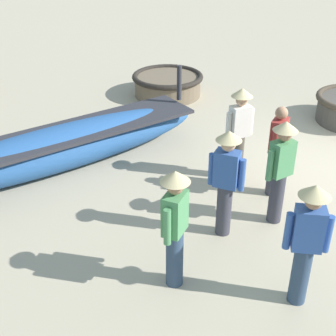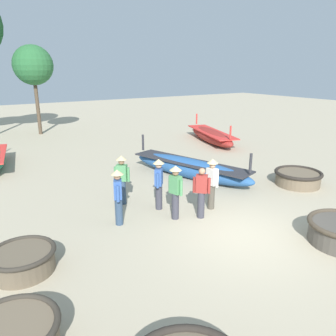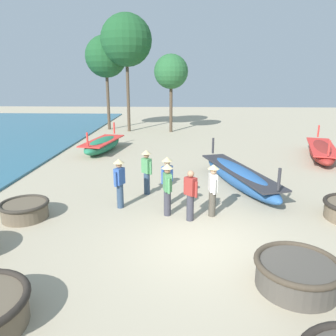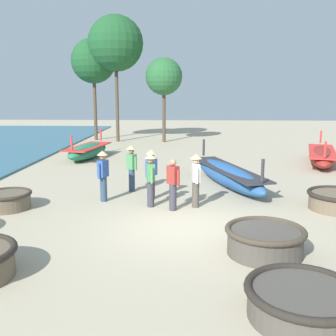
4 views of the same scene
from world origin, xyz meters
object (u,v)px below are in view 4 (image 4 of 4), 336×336
Objects in this scene: coracle_far_left at (265,240)px; long_boat_ochre_hull at (322,156)px; coracle_front_right at (7,200)px; fisherman_with_hat at (103,173)px; fisherman_hauling at (151,171)px; tree_leftmost at (94,61)px; fisherman_standing_right at (132,165)px; tree_left_mid at (164,77)px; tree_center at (116,44)px; fisherman_by_coracle at (173,183)px; long_boat_green_hull at (88,151)px; coracle_beside_post at (303,301)px; long_boat_blue_hull at (228,175)px; fisherman_standing_left at (151,177)px; fisherman_crouching at (196,177)px.

coracle_far_left is 12.37m from long_boat_ochre_hull.
coracle_front_right is 0.88× the size of fisherman_with_hat.
fisherman_hauling is 0.23× the size of tree_leftmost.
tree_left_mid is (0.42, 14.25, 3.58)m from fisherman_standing_right.
coracle_far_left is 0.20× the size of tree_center.
tree_left_mid reaches higher than coracle_front_right.
fisherman_by_coracle reaches higher than long_boat_ochre_hull.
long_boat_green_hull is (0.22, 9.32, 0.12)m from coracle_front_right.
coracle_beside_post is at bearing -66.89° from fisherman_hauling.
fisherman_by_coracle is at bearing -121.25° from long_boat_blue_hull.
fisherman_hauling is at bearing 11.77° from fisherman_with_hat.
coracle_beside_post is at bearing -88.59° from long_boat_blue_hull.
long_boat_ochre_hull is 0.77× the size of tree_leftmost.
fisherman_standing_right is (-8.70, -5.85, 0.55)m from long_boat_ochre_hull.
coracle_beside_post is 0.32× the size of tree_left_mid.
fisherman_standing_right is (-1.54, 2.25, 0.12)m from fisherman_by_coracle.
long_boat_blue_hull is at bearing -64.31° from tree_center.
long_boat_green_hull is 2.62× the size of fisherman_standing_right.
tree_left_mid reaches higher than fisherman_standing_left.
long_boat_blue_hull is 3.51× the size of fisherman_crouching.
long_boat_ochre_hull is 3.37× the size of fisherman_with_hat.
fisherman_standing_right reaches higher than coracle_front_right.
coracle_front_right is 0.88× the size of fisherman_hauling.
fisherman_by_coracle is at bearing 111.19° from coracle_beside_post.
coracle_far_left is 14.26m from long_boat_green_hull.
fisherman_hauling reaches higher than coracle_front_right.
fisherman_hauling is 1.00× the size of fisherman_standing_right.
long_boat_green_hull is at bearing 119.17° from coracle_far_left.
coracle_front_right is 0.88× the size of fisherman_crouching.
fisherman_standing_left is (4.14, -8.91, 0.55)m from long_boat_green_hull.
fisherman_standing_right reaches higher than long_boat_green_hull.
tree_center is (-6.67, 22.39, 6.50)m from coracle_beside_post.
long_boat_ochre_hull is (4.95, 13.80, 0.11)m from coracle_beside_post.
fisherman_standing_left is at bearing -72.13° from tree_leftmost.
tree_left_mid is (-3.11, 13.22, 4.12)m from long_boat_blue_hull.
tree_left_mid is (-3.33, 22.20, 4.25)m from coracle_beside_post.
fisherman_crouching is (1.39, 0.00, 0.00)m from fisherman_standing_left.
coracle_far_left reaches higher than coracle_front_right.
long_boat_ochre_hull is at bearing 44.61° from fisherman_standing_left.
tree_left_mid is (-0.37, 15.27, 3.58)m from fisherman_hauling.
fisherman_crouching is (-6.46, -7.75, 0.55)m from long_boat_ochre_hull.
tree_center is (-4.46, 16.69, 5.97)m from fisherman_by_coracle.
coracle_far_left is 20.40m from tree_left_mid.
fisherman_with_hat is (-4.40, 4.10, 0.62)m from coracle_far_left.
coracle_front_right is 0.20× the size of tree_leftmost.
long_boat_ochre_hull is at bearing 70.28° from coracle_beside_post.
long_boat_blue_hull is at bearing 29.01° from fisherman_with_hat.
coracle_far_left is at bearing -56.14° from fisherman_standing_right.
coracle_far_left is 1.12× the size of fisherman_by_coracle.
coracle_front_right is 0.25× the size of long_boat_blue_hull.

